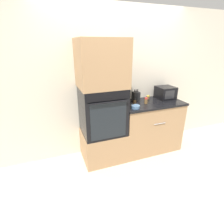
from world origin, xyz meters
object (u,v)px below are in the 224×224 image
(knife_block, at_px, (136,96))
(condiment_jar_mid, at_px, (135,101))
(wall_oven, at_px, (103,111))
(microwave, at_px, (165,93))
(bowl, at_px, (135,107))
(condiment_jar_far, at_px, (148,97))
(condiment_jar_near, at_px, (146,101))

(knife_block, distance_m, condiment_jar_mid, 0.16)
(wall_oven, distance_m, knife_block, 0.71)
(wall_oven, bearing_deg, microwave, 4.46)
(wall_oven, xyz_separation_m, bowl, (0.49, -0.18, 0.07))
(knife_block, distance_m, bowl, 0.39)
(microwave, relative_size, condiment_jar_mid, 3.59)
(microwave, xyz_separation_m, bowl, (-0.77, -0.28, -0.09))
(knife_block, height_order, condiment_jar_mid, knife_block)
(condiment_jar_mid, distance_m, condiment_jar_far, 0.38)
(microwave, xyz_separation_m, condiment_jar_far, (-0.32, 0.08, -0.08))
(microwave, distance_m, condiment_jar_far, 0.34)
(bowl, distance_m, condiment_jar_mid, 0.24)
(wall_oven, relative_size, condiment_jar_near, 7.50)
(wall_oven, xyz_separation_m, condiment_jar_mid, (0.59, 0.04, 0.08))
(knife_block, height_order, bowl, knife_block)
(microwave, bearing_deg, condiment_jar_far, 165.33)
(wall_oven, relative_size, knife_block, 3.68)
(wall_oven, height_order, knife_block, wall_oven)
(microwave, bearing_deg, condiment_jar_near, -164.67)
(condiment_jar_far, bearing_deg, condiment_jar_mid, -157.74)
(wall_oven, height_order, condiment_jar_mid, wall_oven)
(bowl, bearing_deg, knife_block, 61.22)
(condiment_jar_near, relative_size, condiment_jar_far, 1.55)
(wall_oven, distance_m, condiment_jar_near, 0.78)
(condiment_jar_near, xyz_separation_m, condiment_jar_far, (0.17, 0.22, -0.02))
(knife_block, xyz_separation_m, bowl, (-0.19, -0.34, -0.06))
(condiment_jar_far, bearing_deg, bowl, -141.32)
(wall_oven, distance_m, bowl, 0.53)
(microwave, distance_m, knife_block, 0.59)
(condiment_jar_near, bearing_deg, bowl, -152.23)
(knife_block, bearing_deg, bowl, -118.78)
(wall_oven, bearing_deg, bowl, -20.50)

